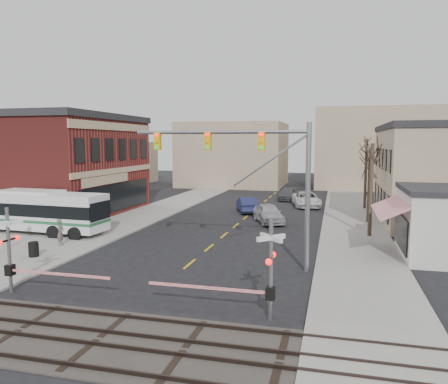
# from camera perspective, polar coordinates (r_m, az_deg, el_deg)

# --- Properties ---
(ground) EXTENTS (160.00, 160.00, 0.00)m
(ground) POSITION_cam_1_polar(r_m,az_deg,el_deg) (23.62, -6.09, -10.63)
(ground) COLOR black
(ground) RESTS_ON ground
(sidewalk_west) EXTENTS (5.00, 60.00, 0.12)m
(sidewalk_west) POSITION_cam_1_polar(r_m,az_deg,el_deg) (45.20, -8.55, -2.32)
(sidewalk_west) COLOR gray
(sidewalk_west) RESTS_ON ground
(sidewalk_east) EXTENTS (5.00, 60.00, 0.12)m
(sidewalk_east) POSITION_cam_1_polar(r_m,az_deg,el_deg) (41.73, 16.30, -3.25)
(sidewalk_east) COLOR gray
(sidewalk_east) RESTS_ON ground
(ballast_strip) EXTENTS (160.00, 5.00, 0.06)m
(ballast_strip) POSITION_cam_1_polar(r_m,az_deg,el_deg) (16.83, -16.11, -18.01)
(ballast_strip) COLOR #332D28
(ballast_strip) RESTS_ON ground
(rail_tracks) EXTENTS (160.00, 3.91, 0.14)m
(rail_tracks) POSITION_cam_1_polar(r_m,az_deg,el_deg) (16.79, -16.12, -17.73)
(rail_tracks) COLOR #2D231E
(rail_tracks) RESTS_ON ground
(tree_east_a) EXTENTS (0.28, 0.28, 6.75)m
(tree_east_a) POSITION_cam_1_polar(r_m,az_deg,el_deg) (33.41, 18.65, 0.24)
(tree_east_a) COLOR #382B21
(tree_east_a) RESTS_ON sidewalk_east
(tree_east_b) EXTENTS (0.28, 0.28, 6.30)m
(tree_east_b) POSITION_cam_1_polar(r_m,az_deg,el_deg) (39.41, 18.43, 0.82)
(tree_east_b) COLOR #382B21
(tree_east_b) RESTS_ON sidewalk_east
(tree_east_c) EXTENTS (0.28, 0.28, 7.20)m
(tree_east_c) POSITION_cam_1_polar(r_m,az_deg,el_deg) (47.34, 18.02, 2.28)
(tree_east_c) COLOR #382B21
(tree_east_c) RESTS_ON sidewalk_east
(transit_bus) EXTENTS (12.39, 3.42, 3.15)m
(transit_bus) POSITION_cam_1_polar(r_m,az_deg,el_deg) (36.47, -23.91, -2.19)
(transit_bus) COLOR silver
(transit_bus) RESTS_ON ground
(traffic_signal_mast) EXTENTS (9.86, 0.30, 8.00)m
(traffic_signal_mast) POSITION_cam_1_polar(r_m,az_deg,el_deg) (23.73, 4.38, 3.56)
(traffic_signal_mast) COLOR gray
(traffic_signal_mast) RESTS_ON ground
(rr_crossing_west) EXTENTS (5.60, 1.36, 4.00)m
(rr_crossing_west) POSITION_cam_1_polar(r_m,az_deg,el_deg) (22.17, -25.42, -7.10)
(rr_crossing_west) COLOR gray
(rr_crossing_west) RESTS_ON ground
(rr_crossing_east) EXTENTS (5.60, 1.36, 4.00)m
(rr_crossing_east) POSITION_cam_1_polar(r_m,az_deg,el_deg) (17.32, 4.70, -10.21)
(rr_crossing_east) COLOR gray
(rr_crossing_east) RESTS_ON ground
(trash_bin) EXTENTS (0.60, 0.60, 0.88)m
(trash_bin) POSITION_cam_1_polar(r_m,az_deg,el_deg) (28.76, -23.61, -6.87)
(trash_bin) COLOR black
(trash_bin) RESTS_ON sidewalk_west
(car_a) EXTENTS (3.70, 5.22, 1.65)m
(car_a) POSITION_cam_1_polar(r_m,az_deg,el_deg) (38.03, 5.85, -2.78)
(car_a) COLOR #9C9CA0
(car_a) RESTS_ON ground
(car_b) EXTENTS (3.13, 4.96, 1.54)m
(car_b) POSITION_cam_1_polar(r_m,az_deg,el_deg) (43.60, 3.02, -1.64)
(car_b) COLOR #1C2046
(car_b) RESTS_ON ground
(car_c) EXTENTS (3.75, 6.15, 1.59)m
(car_c) POSITION_cam_1_polar(r_m,az_deg,el_deg) (48.01, 10.70, -0.96)
(car_c) COLOR silver
(car_c) RESTS_ON ground
(car_d) EXTENTS (2.12, 4.83, 1.38)m
(car_d) POSITION_cam_1_polar(r_m,az_deg,el_deg) (53.39, 8.27, -0.29)
(car_d) COLOR #3F3F44
(car_d) RESTS_ON ground
(pedestrian_near) EXTENTS (0.56, 0.72, 1.77)m
(pedestrian_near) POSITION_cam_1_polar(r_m,az_deg,el_deg) (31.05, -20.57, -4.94)
(pedestrian_near) COLOR #5F564C
(pedestrian_near) RESTS_ON sidewalk_west
(pedestrian_far) EXTENTS (0.92, 0.89, 1.49)m
(pedestrian_far) POSITION_cam_1_polar(r_m,az_deg,el_deg) (34.80, -17.27, -3.85)
(pedestrian_far) COLOR #2C384D
(pedestrian_far) RESTS_ON sidewalk_west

